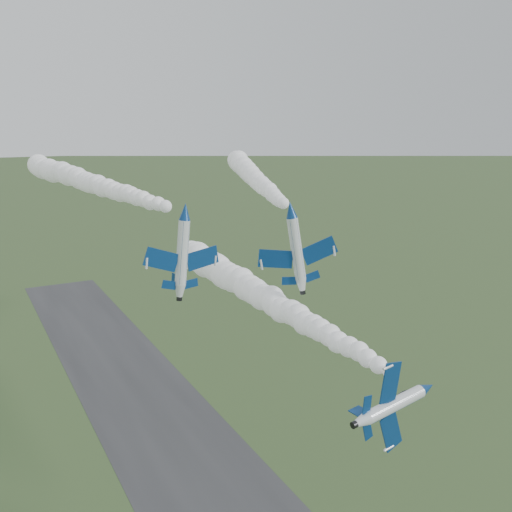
# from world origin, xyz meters

# --- Properties ---
(runway) EXTENTS (24.00, 260.00, 0.04)m
(runway) POSITION_xyz_m (0.00, 30.00, 0.02)
(runway) COLOR #303033
(runway) RESTS_ON ground
(jet_lead) EXTENTS (3.37, 12.38, 10.18)m
(jet_lead) POSITION_xyz_m (12.76, -10.29, 29.61)
(jet_lead) COLOR white
(smoke_trail_jet_lead) EXTENTS (12.08, 60.22, 5.68)m
(smoke_trail_jet_lead) POSITION_xyz_m (10.44, 22.28, 31.31)
(smoke_trail_jet_lead) COLOR white
(jet_pair_left) EXTENTS (11.26, 13.44, 3.37)m
(jet_pair_left) POSITION_xyz_m (-4.24, 18.28, 46.72)
(jet_pair_left) COLOR white
(smoke_trail_jet_pair_left) EXTENTS (13.12, 68.66, 4.90)m
(smoke_trail_jet_pair_left) POSITION_xyz_m (-9.02, 55.78, 47.56)
(smoke_trail_jet_pair_left) COLOR white
(jet_pair_right) EXTENTS (11.72, 13.68, 3.77)m
(jet_pair_right) POSITION_xyz_m (11.16, 16.48, 46.13)
(jet_pair_right) COLOR white
(smoke_trail_jet_pair_right) EXTENTS (29.77, 69.30, 5.04)m
(smoke_trail_jet_pair_right) POSITION_xyz_m (24.85, 53.82, 47.34)
(smoke_trail_jet_pair_right) COLOR white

